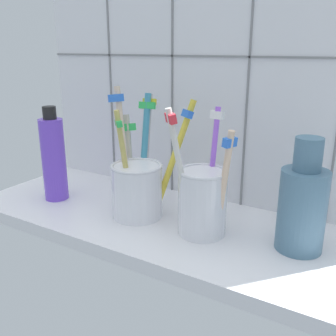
% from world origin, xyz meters
% --- Properties ---
extents(counter_slab, '(0.64, 0.22, 0.02)m').
position_xyz_m(counter_slab, '(0.00, 0.00, 0.01)').
color(counter_slab, silver).
rests_on(counter_slab, ground).
extents(tile_wall_back, '(0.64, 0.02, 0.45)m').
position_xyz_m(tile_wall_back, '(0.00, 0.12, 0.23)').
color(tile_wall_back, white).
rests_on(tile_wall_back, ground).
extents(toothbrush_cup_left, '(0.12, 0.11, 0.19)m').
position_xyz_m(toothbrush_cup_left, '(-0.05, -0.01, 0.07)').
color(toothbrush_cup_left, white).
rests_on(toothbrush_cup_left, counter_slab).
extents(toothbrush_cup_right, '(0.09, 0.09, 0.17)m').
position_xyz_m(toothbrush_cup_right, '(0.05, -0.01, 0.07)').
color(toothbrush_cup_right, white).
rests_on(toothbrush_cup_right, counter_slab).
extents(ceramic_vase, '(0.06, 0.06, 0.14)m').
position_xyz_m(ceramic_vase, '(0.18, 0.01, 0.08)').
color(ceramic_vase, slate).
rests_on(ceramic_vase, counter_slab).
extents(soap_bottle, '(0.04, 0.04, 0.15)m').
position_xyz_m(soap_bottle, '(-0.21, -0.02, 0.09)').
color(soap_bottle, '#7145DD').
rests_on(soap_bottle, counter_slab).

